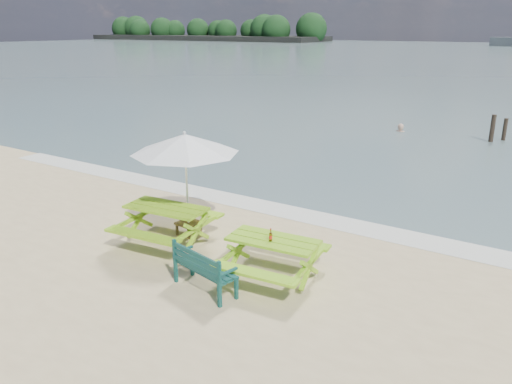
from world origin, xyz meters
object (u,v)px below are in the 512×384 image
Objects in this scene: picnic_table_right at (273,259)px; swimmer at (399,141)px; side_table at (189,228)px; patio_umbrella at (185,144)px; park_bench at (205,277)px; beer_bottle at (271,237)px; picnic_table_left at (167,225)px.

picnic_table_right is 1.24× the size of swimmer.
patio_umbrella reaches higher than side_table.
picnic_table_right is at bearing -15.66° from side_table.
park_bench is 3.22m from patio_umbrella.
patio_umbrella is at bearing 136.46° from park_bench.
beer_bottle is (2.69, -0.85, 0.72)m from side_table.
picnic_table_right is 1.32m from park_bench.
park_bench is 0.86× the size of swimmer.
patio_umbrella reaches higher than beer_bottle.
beer_bottle is at bearing -81.54° from swimmer.
park_bench is at bearing -129.51° from beer_bottle.
side_table is 2.18× the size of beer_bottle.
side_table is at bearing -91.64° from swimmer.
side_table is at bearing 79.78° from picnic_table_left.
park_bench is 0.54× the size of patio_umbrella.
swimmer is (0.41, 14.46, -0.62)m from side_table.
picnic_table_left is 4.11× the size of side_table.
beer_bottle reaches higher than swimmer.
patio_umbrella is at bearing -91.64° from swimmer.
patio_umbrella reaches higher than swimmer.
swimmer is at bearing 88.36° from side_table.
picnic_table_left is at bearing -100.22° from patio_umbrella.
picnic_table_left is at bearing -91.98° from swimmer.
beer_bottle is at bearing -17.46° from patio_umbrella.
picnic_table_right is at bearing -3.26° from picnic_table_left.
beer_bottle is 0.15× the size of swimmer.
patio_umbrella reaches higher than picnic_table_left.
picnic_table_left reaches higher than picnic_table_right.
side_table is 14.48m from swimmer.
picnic_table_left is 8.96× the size of beer_bottle.
park_bench is 16.35m from swimmer.
park_bench is at bearing -31.10° from picnic_table_left.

